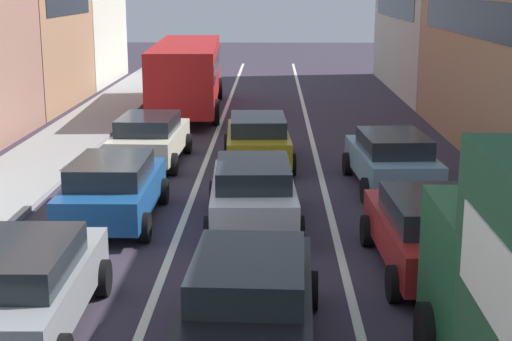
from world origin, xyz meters
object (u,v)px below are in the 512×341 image
object	(u,v)px
sedan_centre_lane_second	(250,298)
bus_mid_queue_primary	(187,70)
coupe_centre_lane_fourth	(258,139)
wagon_right_lane_far	(392,159)
wagon_left_lane_second	(22,285)
sedan_right_lane_behind_truck	(430,231)
sedan_left_lane_fourth	(150,138)
hatchback_centre_lane_third	(253,191)
sedan_left_lane_third	(113,188)

from	to	relation	value
sedan_centre_lane_second	bus_mid_queue_primary	distance (m)	22.16
coupe_centre_lane_fourth	wagon_right_lane_far	distance (m)	4.47
wagon_left_lane_second	sedan_right_lane_behind_truck	distance (m)	7.32
sedan_left_lane_fourth	hatchback_centre_lane_third	bearing A→B (deg)	-150.01
sedan_left_lane_third	wagon_right_lane_far	xyz separation A→B (m)	(6.73, 3.17, 0.00)
sedan_right_lane_behind_truck	wagon_right_lane_far	size ratio (longest dim) A/B	0.99
wagon_right_lane_far	bus_mid_queue_primary	xyz separation A→B (m)	(-6.74, 12.50, 0.96)
coupe_centre_lane_fourth	sedan_right_lane_behind_truck	bearing A→B (deg)	-161.60
sedan_centre_lane_second	bus_mid_queue_primary	bearing A→B (deg)	10.68
sedan_centre_lane_second	wagon_right_lane_far	size ratio (longest dim) A/B	0.99
bus_mid_queue_primary	wagon_left_lane_second	bearing A→B (deg)	176.71
sedan_centre_lane_second	hatchback_centre_lane_third	xyz separation A→B (m)	(-0.11, 6.03, 0.00)
hatchback_centre_lane_third	sedan_centre_lane_second	bearing A→B (deg)	178.72
wagon_left_lane_second	hatchback_centre_lane_third	world-z (taller)	same
wagon_left_lane_second	sedan_right_lane_behind_truck	bearing A→B (deg)	-68.51
wagon_left_lane_second	sedan_left_lane_fourth	bearing A→B (deg)	-1.79
coupe_centre_lane_fourth	sedan_right_lane_behind_truck	distance (m)	9.46
coupe_centre_lane_fourth	bus_mid_queue_primary	bearing A→B (deg)	15.30
bus_mid_queue_primary	sedan_centre_lane_second	bearing A→B (deg)	-174.21
wagon_right_lane_far	sedan_left_lane_fourth	bearing A→B (deg)	64.42
wagon_left_lane_second	bus_mid_queue_primary	world-z (taller)	bus_mid_queue_primary
bus_mid_queue_primary	sedan_left_lane_third	bearing A→B (deg)	177.31
sedan_left_lane_fourth	wagon_right_lane_far	xyz separation A→B (m)	(6.83, -2.73, 0.00)
wagon_left_lane_second	coupe_centre_lane_fourth	size ratio (longest dim) A/B	0.99
sedan_left_lane_third	wagon_right_lane_far	world-z (taller)	same
sedan_centre_lane_second	sedan_left_lane_fourth	distance (m)	12.59
sedan_centre_lane_second	coupe_centre_lane_fourth	size ratio (longest dim) A/B	1.00
wagon_left_lane_second	hatchback_centre_lane_third	size ratio (longest dim) A/B	0.99
sedan_left_lane_fourth	bus_mid_queue_primary	world-z (taller)	bus_mid_queue_primary
wagon_left_lane_second	coupe_centre_lane_fourth	bearing A→B (deg)	-17.31
hatchback_centre_lane_third	sedan_right_lane_behind_truck	distance (m)	4.38
sedan_left_lane_third	bus_mid_queue_primary	world-z (taller)	bus_mid_queue_primary
sedan_left_lane_fourth	wagon_right_lane_far	size ratio (longest dim) A/B	0.99
bus_mid_queue_primary	coupe_centre_lane_fourth	bearing A→B (deg)	-164.88
sedan_left_lane_fourth	sedan_right_lane_behind_truck	xyz separation A→B (m)	(6.63, -8.89, 0.00)
hatchback_centre_lane_third	coupe_centre_lane_fourth	xyz separation A→B (m)	(-0.01, 6.04, 0.00)
hatchback_centre_lane_third	sedan_right_lane_behind_truck	bearing A→B (deg)	-131.98
wagon_left_lane_second	sedan_left_lane_third	xyz separation A→B (m)	(0.22, 5.80, 0.00)
sedan_left_lane_third	bus_mid_queue_primary	bearing A→B (deg)	-0.28
sedan_right_lane_behind_truck	bus_mid_queue_primary	distance (m)	19.80
sedan_left_lane_third	wagon_right_lane_far	size ratio (longest dim) A/B	0.98
sedan_centre_lane_second	wagon_right_lane_far	distance (m)	10.01
sedan_left_lane_fourth	wagon_left_lane_second	bearing A→B (deg)	-178.75
hatchback_centre_lane_third	sedan_left_lane_fourth	size ratio (longest dim) A/B	1.00
sedan_left_lane_third	sedan_right_lane_behind_truck	world-z (taller)	same
wagon_left_lane_second	sedan_left_lane_third	bearing A→B (deg)	-3.36
wagon_left_lane_second	sedan_left_lane_fourth	size ratio (longest dim) A/B	1.00
sedan_right_lane_behind_truck	bus_mid_queue_primary	xyz separation A→B (m)	(-6.54, 18.66, 0.96)
sedan_left_lane_third	hatchback_centre_lane_third	bearing A→B (deg)	-93.75
hatchback_centre_lane_third	wagon_right_lane_far	world-z (taller)	same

